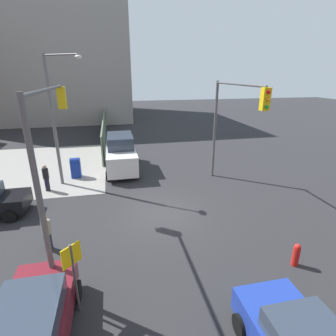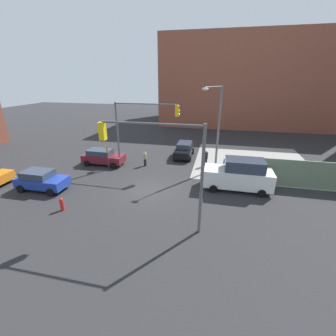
{
  "view_description": "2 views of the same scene",
  "coord_description": "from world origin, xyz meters",
  "views": [
    {
      "loc": [
        -12.0,
        2.25,
        6.94
      ],
      "look_at": [
        1.76,
        -0.67,
        1.83
      ],
      "focal_mm": 28.0,
      "sensor_mm": 36.0,
      "label": 1
    },
    {
      "loc": [
        5.1,
        -15.75,
        8.61
      ],
      "look_at": [
        1.3,
        1.35,
        1.54
      ],
      "focal_mm": 24.0,
      "sensor_mm": 36.0,
      "label": 2
    }
  ],
  "objects": [
    {
      "name": "ground_plane",
      "position": [
        0.0,
        0.0,
        0.0
      ],
      "size": [
        120.0,
        120.0,
        0.0
      ],
      "primitive_type": "plane",
      "color": "#28282B"
    },
    {
      "name": "sidewalk_corner",
      "position": [
        9.0,
        9.0,
        0.01
      ],
      "size": [
        12.0,
        12.0,
        0.01
      ],
      "primitive_type": "cube",
      "color": "gray",
      "rests_on": "ground"
    },
    {
      "name": "construction_fence",
      "position": [
        18.2,
        3.2,
        1.2
      ],
      "size": [
        20.4,
        0.12,
        2.4
      ],
      "primitive_type": "cube",
      "color": "#607056",
      "rests_on": "ground"
    },
    {
      "name": "building_loft_east",
      "position": [
        36.0,
        11.29,
        10.39
      ],
      "size": [
        20.0,
        24.0,
        20.78
      ],
      "color": "#9E9B93",
      "rests_on": "ground"
    },
    {
      "name": "traffic_signal_nw_corner",
      "position": [
        -2.06,
        4.5,
        4.68
      ],
      "size": [
        6.31,
        0.36,
        6.5
      ],
      "color": "#59595B",
      "rests_on": "ground"
    },
    {
      "name": "traffic_signal_se_corner",
      "position": [
        2.19,
        -4.5,
        4.66
      ],
      "size": [
        6.0,
        0.36,
        6.5
      ],
      "color": "#59595B",
      "rests_on": "ground"
    },
    {
      "name": "street_lamp_corner",
      "position": [
        4.99,
        5.49,
        4.7
      ],
      "size": [
        1.71,
        2.28,
        8.0
      ],
      "color": "slate",
      "rests_on": "ground"
    },
    {
      "name": "warning_sign_two_way",
      "position": [
        -5.4,
        3.67,
        1.64
      ],
      "size": [
        0.48,
        0.48,
        2.4
      ],
      "color": "#4C4C4C",
      "rests_on": "ground"
    },
    {
      "name": "mailbox_blue",
      "position": [
        6.2,
        5.0,
        0.76
      ],
      "size": [
        0.56,
        0.64,
        1.43
      ],
      "color": "navy",
      "rests_on": "ground"
    },
    {
      "name": "fire_hydrant",
      "position": [
        -5.0,
        -4.2,
        0.49
      ],
      "size": [
        0.26,
        0.26,
        0.94
      ],
      "color": "red",
      "rests_on": "ground"
    },
    {
      "name": "sedan_maroon",
      "position": [
        -6.49,
        4.66,
        0.84
      ],
      "size": [
        4.33,
        2.02,
        1.62
      ],
      "color": "maroon",
      "rests_on": "ground"
    },
    {
      "name": "van_white_delivery",
      "position": [
        7.12,
        1.8,
        1.28
      ],
      "size": [
        5.4,
        2.32,
        2.62
      ],
      "color": "white",
      "rests_on": "ground"
    },
    {
      "name": "pedestrian_crossing",
      "position": [
        4.2,
        6.5,
        0.88
      ],
      "size": [
        0.36,
        0.36,
        1.7
      ],
      "rotation": [
        0.0,
        0.0,
        5.47
      ],
      "color": "black",
      "rests_on": "ground"
    },
    {
      "name": "pedestrian_waiting",
      "position": [
        -2.0,
        5.2,
        0.8
      ],
      "size": [
        0.36,
        0.36,
        1.55
      ],
      "rotation": [
        0.0,
        0.0,
        3.76
      ],
      "color": "#9E937A",
      "rests_on": "ground"
    }
  ]
}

